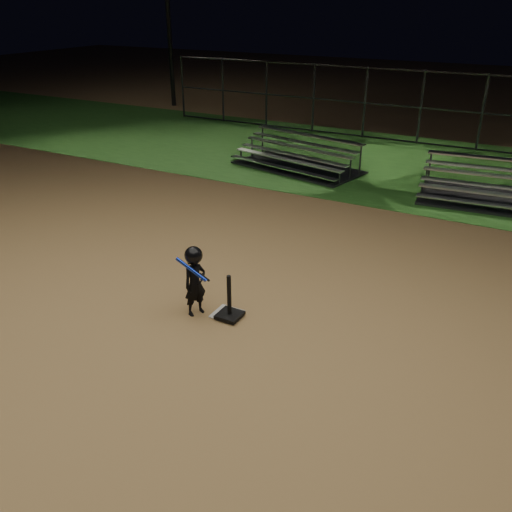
# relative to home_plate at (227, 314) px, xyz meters

# --- Properties ---
(ground) EXTENTS (80.00, 80.00, 0.00)m
(ground) POSITION_rel_home_plate_xyz_m (0.00, 0.00, -0.01)
(ground) COLOR #AA824D
(ground) RESTS_ON ground
(grass_strip) EXTENTS (60.00, 8.00, 0.01)m
(grass_strip) POSITION_rel_home_plate_xyz_m (0.00, 10.00, -0.01)
(grass_strip) COLOR #265B1D
(grass_strip) RESTS_ON ground
(home_plate) EXTENTS (0.45, 0.45, 0.02)m
(home_plate) POSITION_rel_home_plate_xyz_m (0.00, 0.00, 0.00)
(home_plate) COLOR beige
(home_plate) RESTS_ON ground
(batting_tee) EXTENTS (0.38, 0.38, 0.75)m
(batting_tee) POSITION_rel_home_plate_xyz_m (0.09, -0.06, 0.15)
(batting_tee) COLOR black
(batting_tee) RESTS_ON home_plate
(child_batter) EXTENTS (0.51, 0.47, 1.21)m
(child_batter) POSITION_rel_home_plate_xyz_m (-0.47, -0.19, 0.63)
(child_batter) COLOR black
(child_batter) RESTS_ON ground
(bleacher_left) EXTENTS (4.14, 2.65, 0.94)m
(bleacher_left) POSITION_rel_home_plate_xyz_m (-2.46, 8.18, 0.18)
(bleacher_left) COLOR silver
(bleacher_left) RESTS_ON ground
(bleacher_right) EXTENTS (4.24, 2.31, 1.00)m
(bleacher_right) POSITION_rel_home_plate_xyz_m (3.43, 7.80, 0.20)
(bleacher_right) COLOR silver
(bleacher_right) RESTS_ON ground
(backstop_fence) EXTENTS (20.08, 0.08, 2.50)m
(backstop_fence) POSITION_rel_home_plate_xyz_m (0.00, 13.00, 1.24)
(backstop_fence) COLOR #38383D
(backstop_fence) RESTS_ON ground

